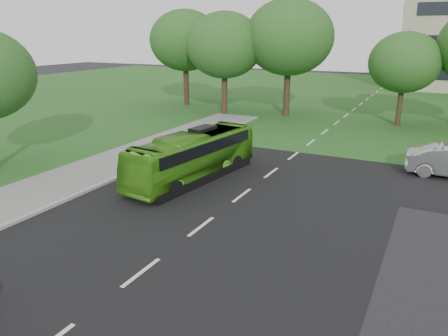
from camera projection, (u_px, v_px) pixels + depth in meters
name	position (u px, v px, depth m)	size (l,w,h in m)	color
ground	(174.00, 247.00, 16.10)	(160.00, 160.00, 0.00)	black
street_surfaces	(322.00, 129.00, 35.66)	(120.00, 120.00, 0.15)	black
tree_park_a	(225.00, 45.00, 40.51)	(7.17, 7.17, 9.53)	black
tree_park_b	(289.00, 37.00, 39.74)	(8.12, 8.12, 10.64)	black
tree_park_c	(405.00, 63.00, 35.78)	(5.82, 5.82, 7.73)	black
tree_park_f	(185.00, 41.00, 46.04)	(7.49, 7.49, 9.99)	black
bus	(193.00, 156.00, 23.35)	(2.11, 9.04, 2.52)	#439319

